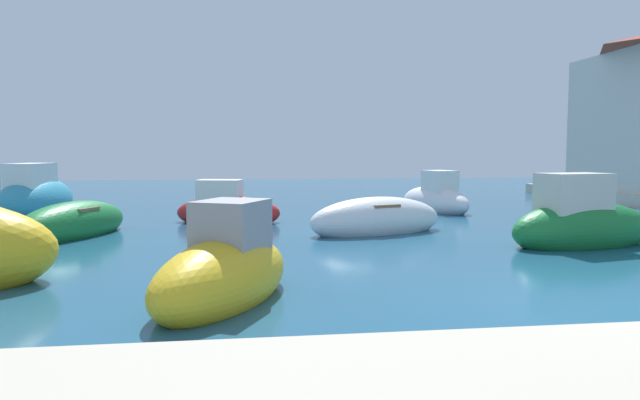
% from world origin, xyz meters
% --- Properties ---
extents(ground, '(80.00, 80.00, 0.00)m').
position_xyz_m(ground, '(0.00, 0.00, 0.00)').
color(ground, '#1E5170').
extents(moored_boat_0, '(4.07, 2.23, 2.00)m').
position_xyz_m(moored_boat_0, '(2.61, 5.19, 0.50)').
color(moored_boat_0, '#197233').
rests_on(moored_boat_0, ground).
extents(moored_boat_1, '(2.69, 4.13, 1.18)m').
position_xyz_m(moored_boat_1, '(-9.65, 8.27, 0.33)').
color(moored_boat_1, '#197233').
rests_on(moored_boat_1, ground).
extents(moored_boat_2, '(4.23, 2.64, 1.27)m').
position_xyz_m(moored_boat_2, '(-1.67, 7.88, 0.35)').
color(moored_boat_2, white).
rests_on(moored_boat_2, ground).
extents(moored_boat_3, '(2.65, 3.53, 1.74)m').
position_xyz_m(moored_boat_3, '(-5.52, 1.24, 0.42)').
color(moored_boat_3, gold).
rests_on(moored_boat_3, ground).
extents(moored_boat_5, '(2.28, 4.01, 1.80)m').
position_xyz_m(moored_boat_5, '(1.83, 13.22, 0.43)').
color(moored_boat_5, white).
rests_on(moored_boat_5, ground).
extents(moored_boat_6, '(3.47, 1.88, 1.58)m').
position_xyz_m(moored_boat_6, '(-5.78, 10.79, 0.40)').
color(moored_boat_6, '#B21E1E').
rests_on(moored_boat_6, ground).
extents(moored_boat_8, '(2.23, 4.72, 2.19)m').
position_xyz_m(moored_boat_8, '(-12.58, 14.03, 0.56)').
color(moored_boat_8, teal).
rests_on(moored_boat_8, ground).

